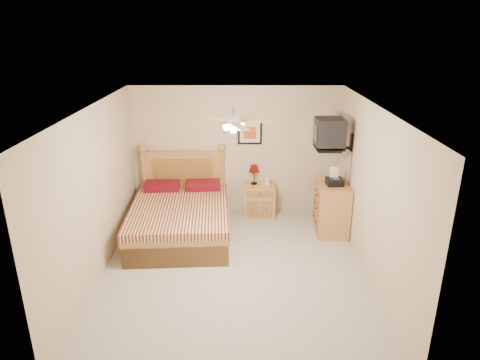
% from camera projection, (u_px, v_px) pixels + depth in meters
% --- Properties ---
extents(floor, '(4.50, 4.50, 0.00)m').
position_uv_depth(floor, '(234.00, 270.00, 6.59)').
color(floor, '#A8A197').
rests_on(floor, ground).
extents(ceiling, '(4.00, 4.50, 0.04)m').
position_uv_depth(ceiling, '(233.00, 108.00, 5.73)').
color(ceiling, white).
rests_on(ceiling, ground).
extents(wall_back, '(4.00, 0.04, 2.50)m').
position_uv_depth(wall_back, '(236.00, 151.00, 8.27)').
color(wall_back, '#C9B094').
rests_on(wall_back, ground).
extents(wall_front, '(4.00, 0.04, 2.50)m').
position_uv_depth(wall_front, '(230.00, 284.00, 4.05)').
color(wall_front, '#C9B094').
rests_on(wall_front, ground).
extents(wall_left, '(0.04, 4.50, 2.50)m').
position_uv_depth(wall_left, '(96.00, 194.00, 6.16)').
color(wall_left, '#C9B094').
rests_on(wall_left, ground).
extents(wall_right, '(0.04, 4.50, 2.50)m').
position_uv_depth(wall_right, '(373.00, 195.00, 6.15)').
color(wall_right, '#C9B094').
rests_on(wall_right, ground).
extents(bed, '(1.77, 2.26, 1.40)m').
position_uv_depth(bed, '(179.00, 200.00, 7.40)').
color(bed, '#A66838').
rests_on(bed, ground).
extents(nightstand, '(0.59, 0.45, 0.64)m').
position_uv_depth(nightstand, '(259.00, 200.00, 8.36)').
color(nightstand, '#BD853D').
rests_on(nightstand, ground).
extents(table_lamp, '(0.24, 0.24, 0.39)m').
position_uv_depth(table_lamp, '(254.00, 174.00, 8.25)').
color(table_lamp, '#5D0B09').
rests_on(table_lamp, nightstand).
extents(lotion_bottle, '(0.10, 0.10, 0.23)m').
position_uv_depth(lotion_bottle, '(268.00, 180.00, 8.18)').
color(lotion_bottle, silver).
rests_on(lotion_bottle, nightstand).
extents(framed_picture, '(0.46, 0.04, 0.46)m').
position_uv_depth(framed_picture, '(250.00, 133.00, 8.13)').
color(framed_picture, black).
rests_on(framed_picture, wall_back).
extents(dresser, '(0.59, 0.81, 0.93)m').
position_uv_depth(dresser, '(332.00, 208.00, 7.65)').
color(dresser, '#B66836').
rests_on(dresser, ground).
extents(fax_machine, '(0.30, 0.31, 0.30)m').
position_uv_depth(fax_machine, '(335.00, 177.00, 7.39)').
color(fax_machine, black).
rests_on(fax_machine, dresser).
extents(magazine_lower, '(0.23, 0.30, 0.03)m').
position_uv_depth(magazine_lower, '(326.00, 177.00, 7.77)').
color(magazine_lower, beige).
rests_on(magazine_lower, dresser).
extents(magazine_upper, '(0.26, 0.31, 0.02)m').
position_uv_depth(magazine_upper, '(326.00, 176.00, 7.76)').
color(magazine_upper, tan).
rests_on(magazine_upper, magazine_lower).
extents(wall_tv, '(0.56, 0.46, 0.58)m').
position_uv_depth(wall_tv, '(338.00, 134.00, 7.22)').
color(wall_tv, black).
rests_on(wall_tv, wall_right).
extents(ceiling_fan, '(1.14, 1.14, 0.28)m').
position_uv_depth(ceiling_fan, '(233.00, 122.00, 5.59)').
color(ceiling_fan, silver).
rests_on(ceiling_fan, ceiling).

